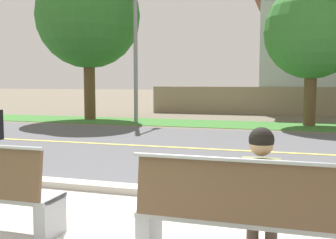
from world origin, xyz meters
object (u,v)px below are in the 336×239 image
at_px(shade_tree_far_left, 90,8).
at_px(shade_tree_left, 316,24).
at_px(seated_person_olive, 261,189).
at_px(streetlamp, 137,28).
at_px(bench_right, 240,216).

height_order(shade_tree_far_left, shade_tree_left, shade_tree_far_left).
height_order(seated_person_olive, shade_tree_left, shade_tree_left).
bearing_deg(shade_tree_left, streetlamp, -175.42).
distance_m(bench_right, streetlamp, 13.38).
bearing_deg(shade_tree_left, shade_tree_far_left, -179.67).
bearing_deg(seated_person_olive, shade_tree_left, 84.98).
height_order(seated_person_olive, streetlamp, streetlamp).
distance_m(seated_person_olive, shade_tree_left, 12.52).
xyz_separation_m(bench_right, shade_tree_left, (1.23, 12.26, 3.30)).
relative_size(streetlamp, shade_tree_left, 1.14).
distance_m(shade_tree_far_left, shade_tree_left, 9.15).
bearing_deg(streetlamp, shade_tree_far_left, 168.21).
xyz_separation_m(bench_right, seated_person_olive, (0.16, 0.17, 0.22)).
bearing_deg(bench_right, streetlamp, 115.23).
relative_size(bench_right, seated_person_olive, 1.52).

